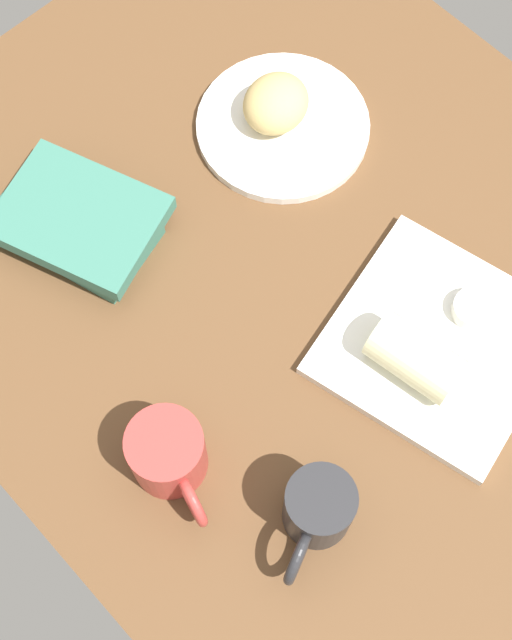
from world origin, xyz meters
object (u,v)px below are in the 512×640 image
at_px(round_plate, 283,126).
at_px(scone_pastry, 276,103).
at_px(breakfast_wrap, 418,355).
at_px(book_stack, 76,223).
at_px(square_plate, 438,343).
at_px(coffee_mug, 317,511).
at_px(second_mug, 169,456).
at_px(sauce_cup, 473,309).

distance_m(round_plate, scone_pastry, 0.04).
bearing_deg(breakfast_wrap, book_stack, 103.16).
xyz_separation_m(round_plate, scone_pastry, (0.01, 0.00, 0.04)).
relative_size(round_plate, square_plate, 0.94).
xyz_separation_m(scone_pastry, book_stack, (0.05, 0.30, -0.02)).
relative_size(coffee_mug, second_mug, 0.92).
height_order(scone_pastry, second_mug, second_mug).
height_order(round_plate, second_mug, second_mug).
relative_size(square_plate, book_stack, 1.05).
relative_size(breakfast_wrap, second_mug, 0.81).
xyz_separation_m(round_plate, breakfast_wrap, (-0.36, 0.13, 0.04)).
bearing_deg(round_plate, book_stack, 77.43).
distance_m(book_stack, second_mug, 0.34).
xyz_separation_m(square_plate, breakfast_wrap, (0.00, 0.05, 0.04)).
bearing_deg(book_stack, round_plate, -102.57).
bearing_deg(square_plate, book_stack, 27.26).
bearing_deg(second_mug, scone_pastry, -58.19).
height_order(round_plate, book_stack, book_stack).
xyz_separation_m(round_plate, square_plate, (-0.36, 0.08, 0.00)).
bearing_deg(square_plate, sauce_cup, -91.70).
distance_m(breakfast_wrap, second_mug, 0.31).
bearing_deg(round_plate, coffee_mug, 139.71).
distance_m(scone_pastry, second_mug, 0.50).
bearing_deg(sauce_cup, coffee_mug, 97.99).
bearing_deg(round_plate, second_mug, 120.37).
bearing_deg(book_stack, second_mug, 159.48).
height_order(breakfast_wrap, coffee_mug, coffee_mug).
height_order(book_stack, second_mug, second_mug).
height_order(sauce_cup, coffee_mug, coffee_mug).
xyz_separation_m(square_plate, book_stack, (0.43, 0.22, 0.02)).
height_order(breakfast_wrap, second_mug, second_mug).
relative_size(round_plate, second_mug, 1.74).
bearing_deg(breakfast_wrap, second_mug, 149.94).
bearing_deg(sauce_cup, book_stack, 32.85).
bearing_deg(breakfast_wrap, square_plate, -10.84).
height_order(breakfast_wrap, book_stack, breakfast_wrap).
relative_size(scone_pastry, breakfast_wrap, 0.87).
bearing_deg(sauce_cup, scone_pastry, -3.86).
relative_size(square_plate, breakfast_wrap, 2.30).
xyz_separation_m(scone_pastry, coffee_mug, (-0.42, 0.34, 0.00)).
bearing_deg(square_plate, coffee_mug, 100.06).
distance_m(round_plate, book_stack, 0.31).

